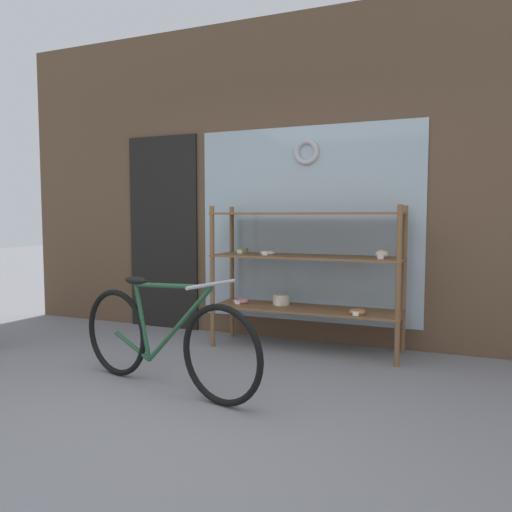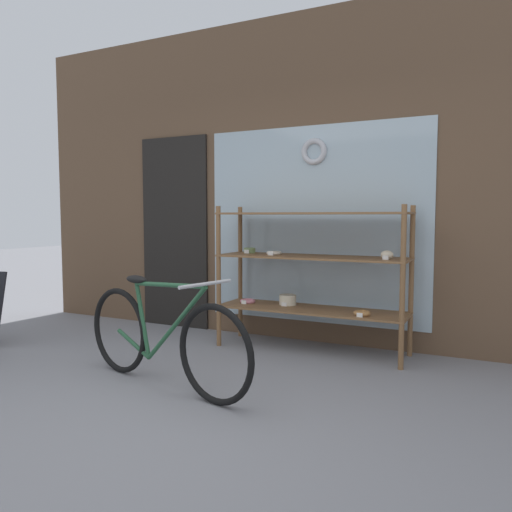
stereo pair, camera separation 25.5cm
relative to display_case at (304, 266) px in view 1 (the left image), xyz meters
The scene contains 4 objects.
ground_plane 2.27m from the display_case, 97.54° to the right, with size 30.00×30.00×0.00m, color gray.
storefront_facade 0.92m from the display_case, 130.08° to the left, with size 6.39×0.13×3.19m.
display_case is the anchor object (origin of this frame).
bicycle 1.58m from the display_case, 113.92° to the right, with size 1.69×0.57×0.80m.
Camera 1 is at (1.59, -2.25, 1.23)m, focal length 35.00 mm.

